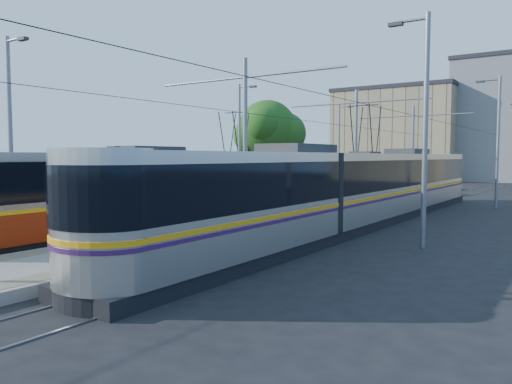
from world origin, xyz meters
The scene contains 12 objects.
ground centered at (0.00, 0.00, 0.00)m, with size 160.00×160.00×0.00m, color black.
platform centered at (0.00, 17.00, 0.15)m, with size 4.00×50.00×0.30m, color gray.
tactile_strip_left centered at (-1.45, 17.00, 0.30)m, with size 0.70×50.00×0.01m, color gray.
tactile_strip_right centered at (1.45, 17.00, 0.30)m, with size 0.70×50.00×0.01m, color gray.
rails centered at (0.00, 17.00, 0.02)m, with size 8.71×70.00×0.03m.
tram_left centered at (-3.60, 12.09, 1.71)m, with size 2.43×31.27×5.50m.
tram_right centered at (3.60, 12.44, 1.86)m, with size 2.43×31.78×5.50m.
catenary centered at (0.00, 14.15, 4.52)m, with size 9.20×70.00×7.00m.
street_lamps centered at (0.00, 21.00, 4.18)m, with size 15.18×38.22×8.00m.
shelter centered at (0.08, 14.75, 1.58)m, with size 0.84×1.20×2.44m.
tree centered at (-9.73, 25.71, 5.28)m, with size 5.38×4.97×7.81m.
building_left centered at (-10.00, 60.00, 6.26)m, with size 16.32×12.24×12.50m.
Camera 1 is at (12.22, -9.39, 3.16)m, focal length 35.00 mm.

